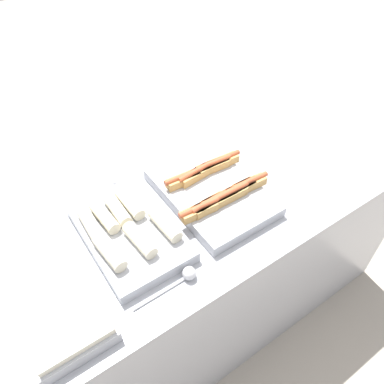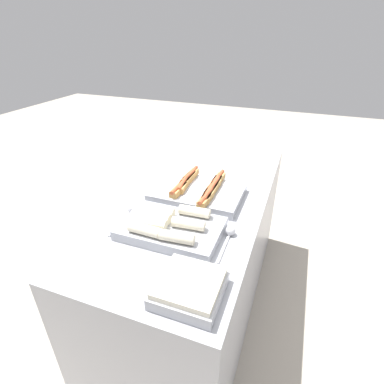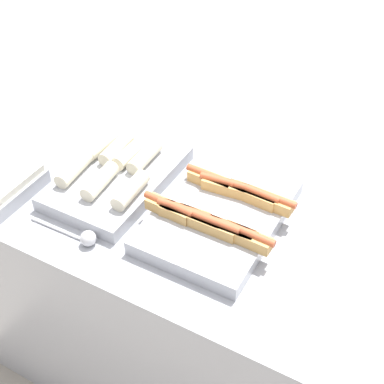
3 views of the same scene
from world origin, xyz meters
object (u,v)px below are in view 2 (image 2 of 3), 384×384
object	(u,v)px
tray_hotdogs	(199,191)
tray_wraps	(170,227)
serving_spoon_near	(230,233)
tray_side_front	(190,288)
serving_spoon_far	(130,211)

from	to	relation	value
tray_hotdogs	tray_wraps	xyz separation A→B (m)	(-0.38, 0.01, 0.00)
tray_hotdogs	serving_spoon_near	bearing A→B (deg)	-139.56
tray_hotdogs	serving_spoon_near	world-z (taller)	tray_hotdogs
tray_wraps	serving_spoon_near	xyz separation A→B (m)	(0.07, -0.27, -0.02)
tray_side_front	serving_spoon_far	size ratio (longest dim) A/B	0.98
tray_side_front	serving_spoon_far	distance (m)	0.63
tray_wraps	tray_side_front	xyz separation A→B (m)	(-0.32, -0.22, -0.00)
tray_wraps	tray_side_front	size ratio (longest dim) A/B	1.94
tray_wraps	serving_spoon_near	distance (m)	0.28
tray_hotdogs	tray_wraps	bearing A→B (deg)	178.84
serving_spoon_near	serving_spoon_far	world-z (taller)	same
tray_wraps	tray_side_front	world-z (taller)	tray_wraps
serving_spoon_near	serving_spoon_far	size ratio (longest dim) A/B	0.97
tray_hotdogs	tray_side_front	size ratio (longest dim) A/B	2.07
serving_spoon_near	serving_spoon_far	xyz separation A→B (m)	(0.00, 0.54, -0.00)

